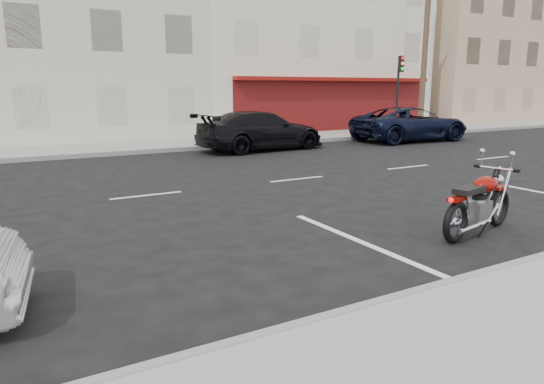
{
  "coord_description": "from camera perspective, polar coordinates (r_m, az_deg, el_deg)",
  "views": [
    {
      "loc": [
        -4.79,
        -10.59,
        2.36
      ],
      "look_at": [
        -1.21,
        -4.3,
        0.8
      ],
      "focal_mm": 32.0,
      "sensor_mm": 36.0,
      "label": 1
    }
  ],
  "objects": [
    {
      "name": "ground",
      "position": [
        11.86,
        -5.22,
        0.63
      ],
      "size": [
        120.0,
        120.0,
        0.0
      ],
      "primitive_type": "plane",
      "color": "black",
      "rests_on": "ground"
    },
    {
      "name": "bldg_cream",
      "position": [
        27.24,
        -24.88,
        18.23
      ],
      "size": [
        12.0,
        12.0,
        11.5
      ],
      "primitive_type": "cube",
      "color": "beige",
      "rests_on": "ground"
    },
    {
      "name": "bldg_corner",
      "position": [
        31.42,
        0.79,
        19.27
      ],
      "size": [
        14.0,
        12.0,
        12.5
      ],
      "primitive_type": "cube",
      "color": "beige",
      "rests_on": "ground"
    },
    {
      "name": "bldg_far_east",
      "position": [
        41.0,
        19.93,
        15.85
      ],
      "size": [
        12.0,
        12.0,
        11.0
      ],
      "primitive_type": "cube",
      "color": "tan",
      "rests_on": "ground"
    },
    {
      "name": "utility_pole",
      "position": [
        28.03,
        17.61,
        16.48
      ],
      "size": [
        1.8,
        0.3,
        9.0
      ],
      "color": "#422D1E",
      "rests_on": "sidewalk_far"
    },
    {
      "name": "traffic_light",
      "position": [
        26.32,
        14.7,
        12.2
      ],
      "size": [
        0.26,
        0.3,
        3.8
      ],
      "color": "black",
      "rests_on": "sidewalk_far"
    },
    {
      "name": "fire_hydrant",
      "position": [
        25.49,
        11.74,
        7.79
      ],
      "size": [
        0.2,
        0.2,
        0.72
      ],
      "color": "beige",
      "rests_on": "sidewalk_far"
    },
    {
      "name": "motorcycle",
      "position": [
        9.25,
        25.23,
        -0.71
      ],
      "size": [
        2.1,
        0.79,
        1.06
      ],
      "rotation": [
        0.0,
        0.0,
        0.2
      ],
      "color": "black",
      "rests_on": "ground"
    },
    {
      "name": "suv_far",
      "position": [
        22.91,
        15.97,
        7.69
      ],
      "size": [
        5.59,
        2.78,
        1.52
      ],
      "primitive_type": "imported",
      "rotation": [
        0.0,
        0.0,
        1.52
      ],
      "color": "black",
      "rests_on": "ground"
    },
    {
      "name": "car_far",
      "position": [
        18.77,
        -1.29,
        7.23
      ],
      "size": [
        5.31,
        2.54,
        1.49
      ],
      "primitive_type": "imported",
      "rotation": [
        0.0,
        0.0,
        1.66
      ],
      "color": "black",
      "rests_on": "ground"
    }
  ]
}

